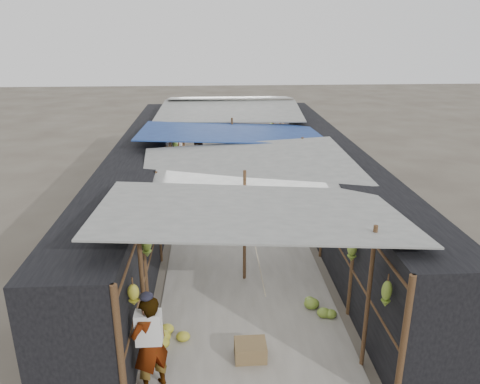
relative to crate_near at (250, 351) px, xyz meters
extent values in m
plane|color=#6B6356|center=(0.09, -0.27, -0.16)|extent=(80.00, 80.00, 0.00)
cube|color=#9E998E|center=(0.09, 6.23, -0.15)|extent=(3.60, 16.00, 0.02)
cube|color=black|center=(-2.61, 6.23, 0.99)|extent=(1.40, 15.00, 2.30)
cube|color=black|center=(2.79, 6.23, 0.99)|extent=(1.40, 15.00, 2.30)
cube|color=olive|center=(0.00, 0.00, 0.00)|extent=(0.55, 0.44, 0.33)
cube|color=olive|center=(1.02, 6.19, -0.01)|extent=(0.64, 0.58, 0.32)
cube|color=olive|center=(-0.22, 7.05, -0.02)|extent=(0.52, 0.44, 0.30)
cylinder|color=black|center=(1.17, 9.77, -0.08)|extent=(0.56, 0.56, 0.17)
imported|color=white|center=(-1.61, -0.60, 0.68)|extent=(0.73, 0.69, 1.68)
imported|color=#1F579F|center=(-1.03, 9.66, 0.67)|extent=(0.81, 0.64, 1.66)
imported|color=#4F4B45|center=(0.90, 7.89, 0.26)|extent=(0.49, 0.63, 0.86)
cylinder|color=brown|center=(-1.71, -0.27, 1.14)|extent=(0.07, 0.07, 2.60)
cylinder|color=brown|center=(1.89, -0.27, 1.14)|extent=(0.07, 0.07, 2.60)
cylinder|color=brown|center=(0.09, 2.73, 1.14)|extent=(0.07, 0.07, 2.60)
cylinder|color=brown|center=(-1.71, 5.73, 1.14)|extent=(0.07, 0.07, 2.60)
cylinder|color=brown|center=(1.89, 5.73, 1.14)|extent=(0.07, 0.07, 2.60)
cylinder|color=brown|center=(0.09, 8.73, 1.14)|extent=(0.07, 0.07, 2.60)
cylinder|color=brown|center=(-1.71, 11.73, 1.14)|extent=(0.07, 0.07, 2.60)
cylinder|color=brown|center=(1.89, 11.73, 1.14)|extent=(0.07, 0.07, 2.60)
cube|color=gray|center=(0.09, 0.73, 2.34)|extent=(5.21, 3.19, 0.52)
cube|color=gray|center=(0.29, 3.93, 2.19)|extent=(5.23, 3.73, 0.50)
cube|color=navy|center=(-0.01, 7.23, 2.29)|extent=(5.40, 3.60, 0.41)
cube|color=gray|center=(0.09, 10.53, 2.39)|extent=(5.37, 3.66, 0.27)
cube|color=gray|center=(0.19, 12.93, 2.49)|extent=(5.00, 1.99, 0.24)
cylinder|color=brown|center=(-1.91, 6.23, 1.89)|extent=(0.06, 15.00, 0.06)
cylinder|color=brown|center=(2.09, 6.23, 1.89)|extent=(0.06, 15.00, 0.06)
cylinder|color=gray|center=(0.09, 6.23, 1.89)|extent=(0.02, 15.00, 0.02)
cube|color=#1C3AB9|center=(0.53, 4.14, 1.56)|extent=(0.55, 0.03, 0.65)
cube|color=#164893|center=(-0.36, 6.90, 1.59)|extent=(0.70, 0.03, 0.60)
cube|color=navy|center=(-0.19, 10.25, 1.59)|extent=(0.65, 0.03, 0.60)
cube|color=white|center=(0.89, 8.17, 1.61)|extent=(0.60, 0.03, 0.55)
ellipsoid|color=#ABA42C|center=(-1.79, -0.63, 1.58)|extent=(0.17, 0.15, 0.36)
ellipsoid|color=olive|center=(-1.79, 0.92, 1.63)|extent=(0.19, 0.16, 0.47)
ellipsoid|color=olive|center=(-1.79, 2.77, 1.50)|extent=(0.15, 0.13, 0.46)
ellipsoid|color=olive|center=(-1.79, 3.83, 1.61)|extent=(0.16, 0.13, 0.42)
ellipsoid|color=olive|center=(-1.79, 5.18, 1.55)|extent=(0.17, 0.14, 0.42)
ellipsoid|color=olive|center=(-1.79, 6.72, 1.50)|extent=(0.20, 0.17, 0.41)
ellipsoid|color=olive|center=(-1.79, 8.27, 1.63)|extent=(0.18, 0.16, 0.39)
ellipsoid|color=#ABA42C|center=(-1.79, 9.92, 1.60)|extent=(0.16, 0.13, 0.49)
ellipsoid|color=olive|center=(-1.79, 11.70, 1.48)|extent=(0.17, 0.14, 0.45)
ellipsoid|color=olive|center=(-1.79, 13.15, 1.40)|extent=(0.18, 0.16, 0.43)
ellipsoid|color=olive|center=(1.97, -0.77, 1.53)|extent=(0.16, 0.14, 0.45)
ellipsoid|color=olive|center=(1.97, 0.98, 1.38)|extent=(0.19, 0.16, 0.45)
ellipsoid|color=#ABA42C|center=(1.97, 2.47, 1.51)|extent=(0.20, 0.17, 0.37)
ellipsoid|color=olive|center=(1.97, 3.91, 1.46)|extent=(0.15, 0.13, 0.55)
ellipsoid|color=#ABA42C|center=(1.97, 5.77, 1.69)|extent=(0.16, 0.14, 0.39)
ellipsoid|color=olive|center=(1.97, 7.17, 1.49)|extent=(0.19, 0.16, 0.47)
ellipsoid|color=olive|center=(1.97, 8.66, 1.49)|extent=(0.15, 0.13, 0.50)
ellipsoid|color=#ABA42C|center=(1.97, 9.74, 1.41)|extent=(0.16, 0.14, 0.51)
ellipsoid|color=olive|center=(1.97, 11.64, 1.36)|extent=(0.18, 0.15, 0.54)
ellipsoid|color=olive|center=(1.97, 12.86, 1.55)|extent=(0.18, 0.16, 0.56)
ellipsoid|color=#ABA42C|center=(-0.27, 5.79, -0.04)|extent=(0.50, 0.42, 0.25)
ellipsoid|color=#ABA42C|center=(1.76, 7.48, -0.05)|extent=(0.47, 0.40, 0.23)
ellipsoid|color=olive|center=(1.44, 1.33, 0.01)|extent=(0.68, 0.58, 0.34)
ellipsoid|color=olive|center=(-1.17, 8.75, 0.01)|extent=(0.68, 0.58, 0.34)
ellipsoid|color=#ABA42C|center=(-1.31, 0.60, -0.03)|extent=(0.55, 0.46, 0.27)
ellipsoid|color=olive|center=(1.39, 10.68, 0.01)|extent=(0.71, 0.60, 0.35)
camera|label=1|loc=(-0.59, -6.68, 5.31)|focal=35.00mm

